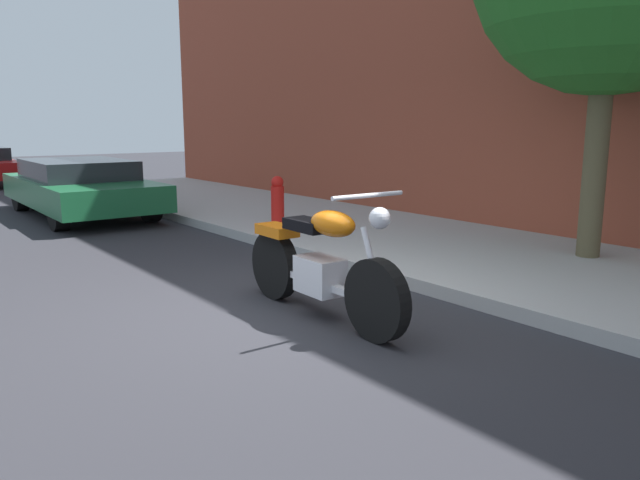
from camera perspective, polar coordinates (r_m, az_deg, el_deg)
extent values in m
plane|color=#28282D|center=(5.56, -4.54, -6.98)|extent=(60.00, 60.00, 0.00)
cube|color=#A2A2A2|center=(7.75, 15.98, -1.72)|extent=(24.05, 3.35, 0.14)
cylinder|color=black|center=(4.84, 5.28, -5.60)|extent=(0.67, 0.14, 0.67)
cylinder|color=black|center=(6.00, -4.24, -2.34)|extent=(0.67, 0.14, 0.67)
cube|color=silver|center=(5.39, 0.00, -3.30)|extent=(0.45, 0.29, 0.32)
cube|color=silver|center=(5.40, 0.00, -4.02)|extent=(1.35, 0.11, 0.06)
ellipsoid|color=#D1660C|center=(5.15, 1.19, 1.53)|extent=(0.53, 0.27, 0.22)
cube|color=black|center=(5.44, -1.12, 1.40)|extent=(0.49, 0.25, 0.10)
cube|color=#D1660C|center=(5.89, -4.03, 0.92)|extent=(0.45, 0.25, 0.10)
cylinder|color=silver|center=(4.81, 4.87, -2.24)|extent=(0.27, 0.06, 0.58)
cylinder|color=silver|center=(4.76, 4.49, 4.15)|extent=(0.05, 0.70, 0.04)
sphere|color=silver|center=(4.68, 5.58, 2.03)|extent=(0.17, 0.17, 0.17)
cylinder|color=silver|center=(5.70, -0.19, -3.54)|extent=(0.80, 0.11, 0.09)
cylinder|color=black|center=(18.44, -26.56, 5.42)|extent=(0.65, 0.24, 0.64)
cylinder|color=black|center=(11.06, -15.50, 3.29)|extent=(0.64, 0.23, 0.64)
cylinder|color=black|center=(10.61, -23.19, 2.50)|extent=(0.64, 0.23, 0.64)
cylinder|color=black|center=(13.73, -19.86, 4.44)|extent=(0.64, 0.23, 0.64)
cylinder|color=black|center=(13.37, -26.13, 3.82)|extent=(0.64, 0.23, 0.64)
cube|color=#195933|center=(12.15, -21.36, 4.27)|extent=(4.47, 1.89, 0.45)
cube|color=#1E2328|center=(12.22, -21.61, 6.01)|extent=(2.34, 1.64, 0.40)
cylinder|color=brown|center=(7.81, 24.28, 7.25)|extent=(0.27, 0.27, 2.68)
cylinder|color=red|center=(9.44, -3.96, 2.76)|extent=(0.20, 0.20, 0.75)
sphere|color=red|center=(9.39, -3.99, 5.39)|extent=(0.19, 0.19, 0.19)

